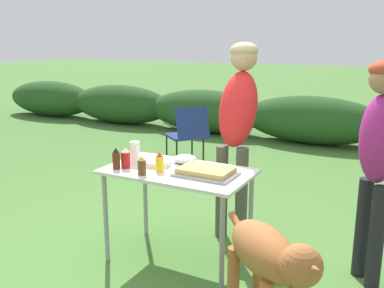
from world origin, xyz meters
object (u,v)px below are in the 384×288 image
food_tray (206,172)px  mixing_bowl (185,159)px  ketchup_bottle (126,158)px  standing_person_in_navy_coat (378,147)px  dog (268,262)px  camp_chair_green_behind_table (188,132)px  beer_bottle (142,166)px  bbq_sauce_bottle (116,159)px  folding_table (178,180)px  paper_cup_stack (135,153)px  mustard_bottle (160,163)px  plate_stack (157,163)px  standing_person_in_gray_fleece (238,114)px

food_tray → mixing_bowl: (-0.29, 0.22, 0.01)m
ketchup_bottle → standing_person_in_navy_coat: bearing=16.2°
standing_person_in_navy_coat → dog: bearing=-60.3°
camp_chair_green_behind_table → ketchup_bottle: bearing=-122.9°
beer_bottle → ketchup_bottle: ketchup_bottle is taller
bbq_sauce_bottle → dog: bearing=-18.7°
beer_bottle → ketchup_bottle: bearing=157.9°
folding_table → paper_cup_stack: paper_cup_stack is taller
mixing_bowl → paper_cup_stack: 0.40m
ketchup_bottle → dog: bearing=-21.4°
mixing_bowl → standing_person_in_navy_coat: size_ratio=0.12×
paper_cup_stack → bbq_sauce_bottle: (-0.04, -0.19, -0.01)m
paper_cup_stack → mustard_bottle: size_ratio=1.19×
folding_table → paper_cup_stack: size_ratio=6.30×
plate_stack → paper_cup_stack: (-0.19, -0.03, 0.07)m
mixing_bowl → ketchup_bottle: bearing=-134.5°
dog → folding_table: bearing=-82.5°
mixing_bowl → ketchup_bottle: 0.47m
paper_cup_stack → beer_bottle: paper_cup_stack is taller
food_tray → dog: food_tray is taller
mustard_bottle → bbq_sauce_bottle: bearing=-164.3°
folding_table → mustard_bottle: 0.20m
standing_person_in_gray_fleece → mixing_bowl: bearing=-120.7°
beer_bottle → camp_chair_green_behind_table: 2.87m
mixing_bowl → camp_chair_green_behind_table: (-1.19, 2.23, -0.30)m
ketchup_bottle → standing_person_in_navy_coat: size_ratio=0.10×
plate_stack → mustard_bottle: (0.11, -0.13, 0.05)m
food_tray → camp_chair_green_behind_table: 2.87m
plate_stack → ketchup_bottle: size_ratio=1.37×
bbq_sauce_bottle → standing_person_in_navy_coat: 1.86m
mustard_bottle → folding_table: bearing=44.9°
ketchup_bottle → bbq_sauce_bottle: size_ratio=0.98×
ketchup_bottle → standing_person_in_navy_coat: (1.72, 0.50, 0.17)m
ketchup_bottle → camp_chair_green_behind_table: 2.72m
mixing_bowl → paper_cup_stack: size_ratio=1.07×
beer_bottle → standing_person_in_gray_fleece: (0.37, 0.91, 0.27)m
mustard_bottle → standing_person_in_gray_fleece: (0.30, 0.78, 0.27)m
food_tray → paper_cup_stack: paper_cup_stack is taller
ketchup_bottle → dog: (1.31, -0.51, -0.28)m
mustard_bottle → camp_chair_green_behind_table: size_ratio=0.18×
food_tray → standing_person_in_navy_coat: bearing=19.3°
plate_stack → beer_bottle: bearing=-82.7°
mixing_bowl → standing_person_in_navy_coat: standing_person_in_navy_coat is taller
beer_bottle → mustard_bottle: (0.07, 0.12, 0.00)m
folding_table → beer_bottle: beer_bottle is taller
folding_table → mustard_bottle: (-0.10, -0.10, 0.15)m
bbq_sauce_bottle → dog: bbq_sauce_bottle is taller
dog → food_tray: bearing=-90.0°
bbq_sauce_bottle → folding_table: bearing=24.1°
mixing_bowl → mustard_bottle: 0.30m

